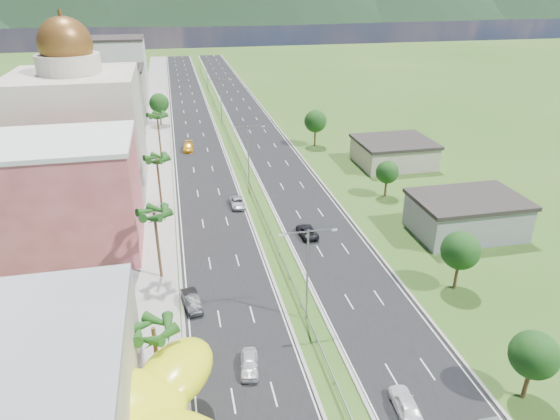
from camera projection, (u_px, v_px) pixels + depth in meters
ground at (334, 385)px, 45.84m from camera, size 500.00×500.00×0.00m
road_left at (194, 128)px, 124.15m from camera, size 11.00×260.00×0.04m
road_right at (254, 125)px, 127.03m from camera, size 11.00×260.00×0.04m
sidewalk_left at (155, 130)px, 122.31m from camera, size 7.00×260.00×0.12m
median_guardrail at (233, 146)px, 109.38m from camera, size 0.10×216.06×0.76m
streetlight_median_b at (308, 266)px, 51.86m from camera, size 6.04×0.25×11.00m
streetlight_median_c at (248, 149)px, 87.31m from camera, size 6.04×0.25×11.00m
streetlight_median_d at (221, 96)px, 127.18m from camera, size 6.04×0.25×11.00m
streetlight_median_e at (206, 68)px, 167.06m from camera, size 6.04×0.25×11.00m
lime_canopy at (92, 415)px, 36.35m from camera, size 18.00×15.00×7.40m
pink_shophouse at (59, 199)px, 65.66m from camera, size 20.00×15.00×15.00m
domed_building at (79, 125)px, 84.42m from camera, size 20.00×20.00×28.70m
midrise_grey at (104, 110)px, 108.18m from camera, size 16.00×15.00×16.00m
midrise_beige at (113, 96)px, 128.31m from camera, size 16.00×15.00×13.00m
midrise_white at (119, 71)px, 147.63m from camera, size 16.00×15.00×18.00m
shed_near at (466, 217)px, 72.32m from camera, size 15.00×10.00×5.00m
shed_far at (393, 154)px, 99.42m from camera, size 14.00×12.00×4.40m
palm_tree_b at (154, 332)px, 41.66m from camera, size 3.60×3.60×8.10m
palm_tree_c at (154, 216)px, 58.78m from camera, size 3.60×3.60×9.60m
palm_tree_d at (157, 160)px, 79.56m from camera, size 3.60×3.60×8.60m
palm_tree_e at (157, 117)px, 101.39m from camera, size 3.60×3.60×9.40m
leafy_tree_lfar at (159, 103)px, 124.70m from camera, size 4.90×4.90×8.05m
leafy_tree_ra at (534, 355)px, 42.47m from camera, size 4.20×4.20×6.90m
leafy_tree_rb at (461, 251)px, 57.95m from camera, size 4.55×4.55×7.47m
leafy_tree_rc at (387, 172)px, 83.67m from camera, size 3.85×3.85×6.33m
leafy_tree_rd at (315, 121)px, 108.98m from camera, size 4.90×4.90×8.05m
mountain_ridge at (245, 19)px, 456.15m from camera, size 860.00×140.00×90.00m
car_white_near_left at (249, 364)px, 47.24m from camera, size 2.27×4.36×1.42m
car_dark_left at (192, 301)px, 56.33m from camera, size 2.42×4.98×1.57m
car_silver_mid_left at (237, 203)px, 81.33m from camera, size 2.33×4.91×1.35m
car_yellow_far_left at (188, 147)px, 107.88m from camera, size 2.66×5.54×1.56m
car_white_near_right at (406, 404)px, 42.71m from camera, size 2.21×4.77×1.58m
car_dark_far_right at (307, 231)px, 72.11m from camera, size 2.60×5.10×1.38m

